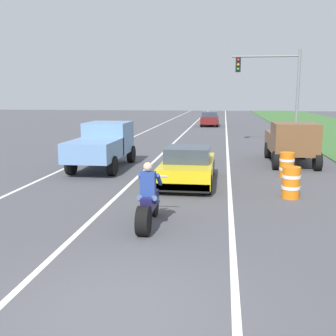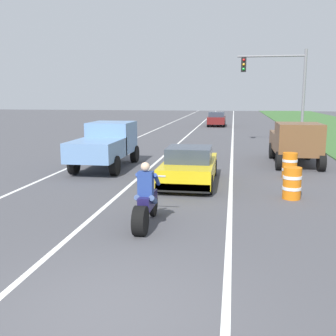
{
  "view_description": "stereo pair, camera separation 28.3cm",
  "coord_description": "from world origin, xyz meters",
  "px_view_note": "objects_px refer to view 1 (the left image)",
  "views": [
    {
      "loc": [
        1.55,
        -5.4,
        3.2
      ],
      "look_at": [
        -0.12,
        6.64,
        1.0
      ],
      "focal_mm": 43.09,
      "sensor_mm": 36.0,
      "label": 1
    },
    {
      "loc": [
        1.83,
        -5.36,
        3.2
      ],
      "look_at": [
        -0.12,
        6.64,
        1.0
      ],
      "focal_mm": 43.09,
      "sensor_mm": 36.0,
      "label": 2
    }
  ],
  "objects_px": {
    "traffic_light_mast_near": "(277,83)",
    "distant_car_far_ahead": "(210,119)",
    "construction_barrel_nearest": "(291,182)",
    "construction_barrel_mid": "(287,165)",
    "sports_car_yellow": "(188,166)",
    "pickup_truck_left_lane_light_blue": "(103,143)",
    "pickup_truck_right_shoulder_brown": "(291,140)",
    "motorcycle_with_rider": "(148,204)"
  },
  "relations": [
    {
      "from": "motorcycle_with_rider",
      "to": "sports_car_yellow",
      "type": "xyz_separation_m",
      "value": [
        0.52,
        5.13,
        0.04
      ]
    },
    {
      "from": "sports_car_yellow",
      "to": "distant_car_far_ahead",
      "type": "height_order",
      "value": "distant_car_far_ahead"
    },
    {
      "from": "traffic_light_mast_near",
      "to": "construction_barrel_mid",
      "type": "relative_size",
      "value": 6.0
    },
    {
      "from": "construction_barrel_mid",
      "to": "distant_car_far_ahead",
      "type": "bearing_deg",
      "value": 98.52
    },
    {
      "from": "pickup_truck_left_lane_light_blue",
      "to": "pickup_truck_right_shoulder_brown",
      "type": "bearing_deg",
      "value": 15.9
    },
    {
      "from": "construction_barrel_mid",
      "to": "distant_car_far_ahead",
      "type": "distance_m",
      "value": 26.77
    },
    {
      "from": "construction_barrel_nearest",
      "to": "construction_barrel_mid",
      "type": "bearing_deg",
      "value": 83.84
    },
    {
      "from": "sports_car_yellow",
      "to": "traffic_light_mast_near",
      "type": "height_order",
      "value": "traffic_light_mast_near"
    },
    {
      "from": "pickup_truck_left_lane_light_blue",
      "to": "distant_car_far_ahead",
      "type": "bearing_deg",
      "value": 81.51
    },
    {
      "from": "construction_barrel_mid",
      "to": "pickup_truck_right_shoulder_brown",
      "type": "bearing_deg",
      "value": 79.04
    },
    {
      "from": "sports_car_yellow",
      "to": "construction_barrel_mid",
      "type": "height_order",
      "value": "sports_car_yellow"
    },
    {
      "from": "motorcycle_with_rider",
      "to": "construction_barrel_mid",
      "type": "height_order",
      "value": "motorcycle_with_rider"
    },
    {
      "from": "motorcycle_with_rider",
      "to": "traffic_light_mast_near",
      "type": "xyz_separation_m",
      "value": [
        5.07,
        17.33,
        3.38
      ]
    },
    {
      "from": "pickup_truck_right_shoulder_brown",
      "to": "sports_car_yellow",
      "type": "bearing_deg",
      "value": -131.32
    },
    {
      "from": "motorcycle_with_rider",
      "to": "construction_barrel_nearest",
      "type": "relative_size",
      "value": 2.21
    },
    {
      "from": "traffic_light_mast_near",
      "to": "construction_barrel_nearest",
      "type": "height_order",
      "value": "traffic_light_mast_near"
    },
    {
      "from": "traffic_light_mast_near",
      "to": "construction_barrel_mid",
      "type": "bearing_deg",
      "value": -94.3
    },
    {
      "from": "sports_car_yellow",
      "to": "pickup_truck_left_lane_light_blue",
      "type": "distance_m",
      "value": 4.82
    },
    {
      "from": "pickup_truck_left_lane_light_blue",
      "to": "traffic_light_mast_near",
      "type": "xyz_separation_m",
      "value": [
        8.56,
        9.57,
        2.87
      ]
    },
    {
      "from": "pickup_truck_right_shoulder_brown",
      "to": "construction_barrel_mid",
      "type": "xyz_separation_m",
      "value": [
        -0.67,
        -3.44,
        -0.6
      ]
    },
    {
      "from": "traffic_light_mast_near",
      "to": "distant_car_far_ahead",
      "type": "xyz_separation_m",
      "value": [
        -4.76,
        15.86,
        -3.2
      ]
    },
    {
      "from": "pickup_truck_right_shoulder_brown",
      "to": "distant_car_far_ahead",
      "type": "height_order",
      "value": "pickup_truck_right_shoulder_brown"
    },
    {
      "from": "motorcycle_with_rider",
      "to": "sports_car_yellow",
      "type": "relative_size",
      "value": 0.51
    },
    {
      "from": "traffic_light_mast_near",
      "to": "motorcycle_with_rider",
      "type": "bearing_deg",
      "value": -106.31
    },
    {
      "from": "traffic_light_mast_near",
      "to": "construction_barrel_nearest",
      "type": "relative_size",
      "value": 6.0
    },
    {
      "from": "pickup_truck_left_lane_light_blue",
      "to": "traffic_light_mast_near",
      "type": "distance_m",
      "value": 13.16
    },
    {
      "from": "pickup_truck_left_lane_light_blue",
      "to": "traffic_light_mast_near",
      "type": "height_order",
      "value": "traffic_light_mast_near"
    },
    {
      "from": "pickup_truck_left_lane_light_blue",
      "to": "construction_barrel_mid",
      "type": "xyz_separation_m",
      "value": [
        7.76,
        -1.04,
        -0.6
      ]
    },
    {
      "from": "pickup_truck_right_shoulder_brown",
      "to": "construction_barrel_mid",
      "type": "bearing_deg",
      "value": -100.96
    },
    {
      "from": "motorcycle_with_rider",
      "to": "construction_barrel_mid",
      "type": "xyz_separation_m",
      "value": [
        4.27,
        6.72,
        -0.09
      ]
    },
    {
      "from": "pickup_truck_right_shoulder_brown",
      "to": "traffic_light_mast_near",
      "type": "xyz_separation_m",
      "value": [
        0.13,
        7.17,
        2.87
      ]
    },
    {
      "from": "pickup_truck_left_lane_light_blue",
      "to": "distant_car_far_ahead",
      "type": "height_order",
      "value": "pickup_truck_left_lane_light_blue"
    },
    {
      "from": "sports_car_yellow",
      "to": "construction_barrel_mid",
      "type": "xyz_separation_m",
      "value": [
        3.75,
        1.59,
        -0.13
      ]
    },
    {
      "from": "sports_car_yellow",
      "to": "construction_barrel_nearest",
      "type": "xyz_separation_m",
      "value": [
        3.4,
        -1.72,
        -0.13
      ]
    },
    {
      "from": "motorcycle_with_rider",
      "to": "distant_car_far_ahead",
      "type": "height_order",
      "value": "motorcycle_with_rider"
    },
    {
      "from": "construction_barrel_nearest",
      "to": "distant_car_far_ahead",
      "type": "bearing_deg",
      "value": 96.91
    },
    {
      "from": "pickup_truck_right_shoulder_brown",
      "to": "construction_barrel_mid",
      "type": "relative_size",
      "value": 4.8
    },
    {
      "from": "sports_car_yellow",
      "to": "distant_car_far_ahead",
      "type": "xyz_separation_m",
      "value": [
        -0.21,
        28.06,
        0.14
      ]
    },
    {
      "from": "pickup_truck_left_lane_light_blue",
      "to": "distant_car_far_ahead",
      "type": "distance_m",
      "value": 25.72
    },
    {
      "from": "traffic_light_mast_near",
      "to": "distant_car_far_ahead",
      "type": "distance_m",
      "value": 16.87
    },
    {
      "from": "pickup_truck_left_lane_light_blue",
      "to": "construction_barrel_mid",
      "type": "bearing_deg",
      "value": -7.63
    },
    {
      "from": "motorcycle_with_rider",
      "to": "pickup_truck_left_lane_light_blue",
      "type": "xyz_separation_m",
      "value": [
        -3.49,
        7.76,
        0.51
      ]
    }
  ]
}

